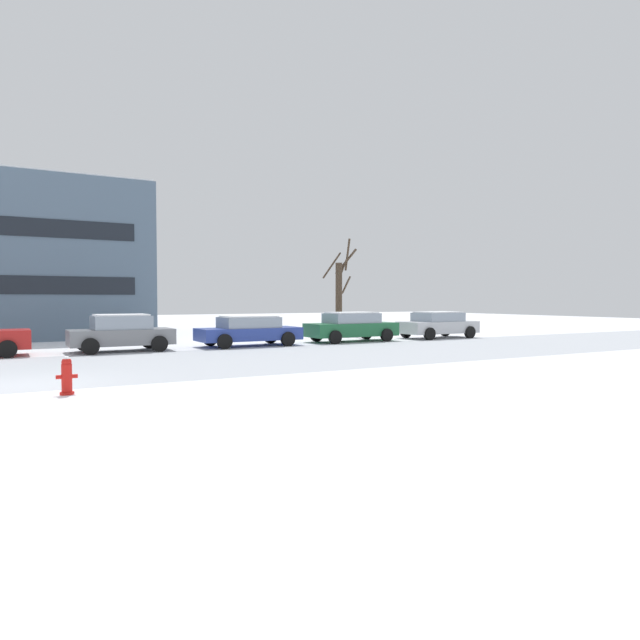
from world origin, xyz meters
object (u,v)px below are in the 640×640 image
object	(u,v)px
fire_hydrant	(67,375)
parked_car_blue	(249,330)
parked_car_green	(352,326)
parked_car_silver	(438,324)
parked_car_gray	(121,333)

from	to	relation	value
fire_hydrant	parked_car_blue	size ratio (longest dim) A/B	0.18
parked_car_green	parked_car_silver	world-z (taller)	parked_car_green
parked_car_green	parked_car_gray	bearing A→B (deg)	-179.87
parked_car_gray	parked_car_green	size ratio (longest dim) A/B	0.86
parked_car_blue	parked_car_green	xyz separation A→B (m)	(5.42, 0.06, 0.05)
parked_car_gray	fire_hydrant	bearing A→B (deg)	-105.03
parked_car_blue	parked_car_silver	xyz separation A→B (m)	(10.85, -0.02, 0.03)
parked_car_gray	parked_car_silver	distance (m)	16.27
fire_hydrant	parked_car_silver	xyz separation A→B (m)	(18.95, 9.92, 0.31)
fire_hydrant	parked_car_blue	bearing A→B (deg)	50.82
parked_car_blue	fire_hydrant	bearing A→B (deg)	-129.18
fire_hydrant	parked_car_green	world-z (taller)	parked_car_green
fire_hydrant	parked_car_blue	xyz separation A→B (m)	(8.10, 9.94, 0.27)
fire_hydrant	parked_car_silver	world-z (taller)	parked_car_silver
fire_hydrant	parked_car_gray	xyz separation A→B (m)	(2.68, 9.98, 0.33)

